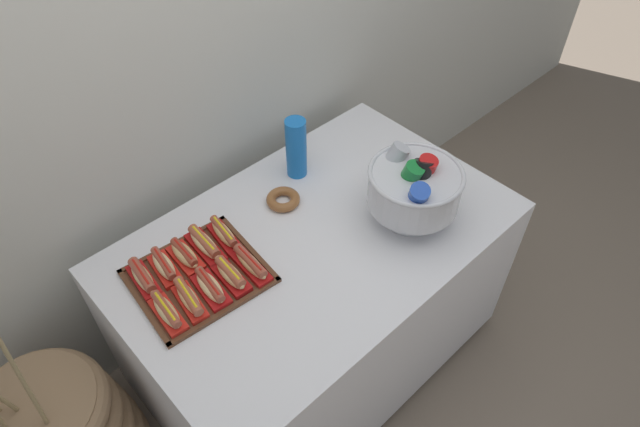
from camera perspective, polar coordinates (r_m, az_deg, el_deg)
The scene contains 17 objects.
ground_plane at distance 2.56m, azimuth -0.39°, elevation -13.96°, with size 10.00×10.00×0.00m, color #7A6B5B.
back_wall at distance 1.98m, azimuth -12.66°, elevation 17.46°, with size 6.00×0.10×2.60m, color beige.
buffet_table at distance 2.21m, azimuth -0.44°, elevation -8.62°, with size 1.40×0.89×0.78m.
serving_tray at distance 1.85m, azimuth -12.42°, elevation -6.36°, with size 0.43×0.39×0.01m.
hot_dog_0 at distance 1.75m, azimuth -15.54°, elevation -9.76°, with size 0.07×0.17×0.06m.
hot_dog_1 at distance 1.76m, azimuth -13.39°, elevation -8.57°, with size 0.08×0.17×0.06m.
hot_dog_2 at distance 1.77m, azimuth -11.26°, elevation -7.48°, with size 0.08×0.17×0.06m.
hot_dog_3 at distance 1.79m, azimuth -9.21°, elevation -6.26°, with size 0.07×0.16×0.06m.
hot_dog_4 at distance 1.81m, azimuth -7.18°, elevation -5.18°, with size 0.07×0.18×0.06m.
hot_dog_5 at distance 1.85m, azimuth -17.84°, elevation -6.31°, with size 0.07×0.17×0.06m.
hot_dog_6 at distance 1.86m, azimuth -15.79°, elevation -5.26°, with size 0.08×0.16×0.06m.
hot_dog_7 at distance 1.87m, azimuth -13.79°, elevation -4.20°, with size 0.07×0.16×0.06m.
hot_dog_8 at distance 1.89m, azimuth -11.82°, elevation -3.12°, with size 0.08×0.18×0.06m.
hot_dog_9 at distance 1.91m, azimuth -9.88°, elevation -2.10°, with size 0.08×0.17×0.06m.
punch_bowl at distance 1.91m, azimuth 9.68°, elevation 2.76°, with size 0.33×0.33×0.27m.
cup_stack at distance 2.08m, azimuth -2.48°, elevation 6.78°, with size 0.08×0.08×0.25m.
donut at distance 2.03m, azimuth -3.83°, elevation 1.47°, with size 0.12×0.12×0.03m.
Camera 1 is at (-0.87, -0.95, 2.21)m, focal length 30.97 mm.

